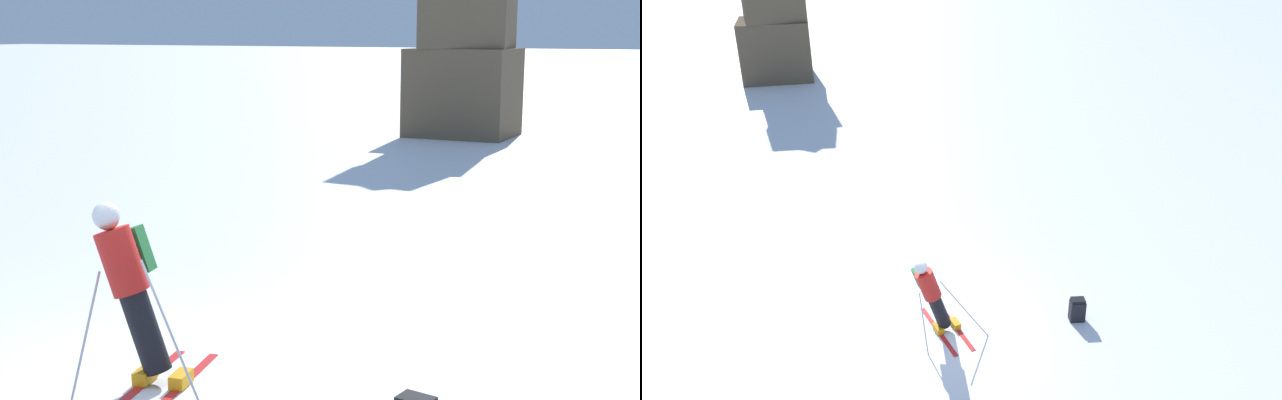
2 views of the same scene
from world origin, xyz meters
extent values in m
plane|color=white|center=(0.00, 0.00, 0.00)|extent=(300.00, 300.00, 0.00)
cube|color=red|center=(0.16, -0.04, 0.01)|extent=(0.44, 1.63, 0.01)
cube|color=red|center=(0.51, 0.04, 0.01)|extent=(0.44, 1.63, 0.01)
cube|color=orange|center=(0.16, -0.04, 0.07)|extent=(0.20, 0.30, 0.12)
cube|color=orange|center=(0.51, 0.04, 0.07)|extent=(0.20, 0.30, 0.12)
cylinder|color=black|center=(0.18, -0.03, 0.49)|extent=(0.53, 0.36, 0.82)
cylinder|color=red|center=(-0.02, -0.08, 1.15)|extent=(0.57, 0.44, 0.68)
sphere|color=tan|center=(-0.15, -0.11, 1.54)|extent=(0.32, 0.27, 0.28)
sphere|color=silver|center=(-0.16, -0.11, 1.57)|extent=(0.36, 0.31, 0.32)
cube|color=#236633|center=(-0.09, 0.17, 1.18)|extent=(0.43, 0.26, 0.50)
cylinder|color=#B7B7BC|center=(-0.18, -0.42, 0.53)|extent=(0.07, 0.52, 1.07)
cylinder|color=#B7B7BC|center=(0.64, -0.24, 0.60)|extent=(0.90, 0.35, 1.20)
cube|color=brown|center=(-3.30, 20.18, 1.34)|extent=(3.08, 2.62, 2.67)
cube|color=black|center=(2.94, -0.31, 0.22)|extent=(0.33, 0.26, 0.44)
cube|color=black|center=(2.94, -0.31, 0.47)|extent=(0.30, 0.24, 0.06)
camera|label=1|loc=(5.14, -6.28, 3.23)|focal=50.00mm
camera|label=2|loc=(-1.67, -9.71, 7.67)|focal=35.00mm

